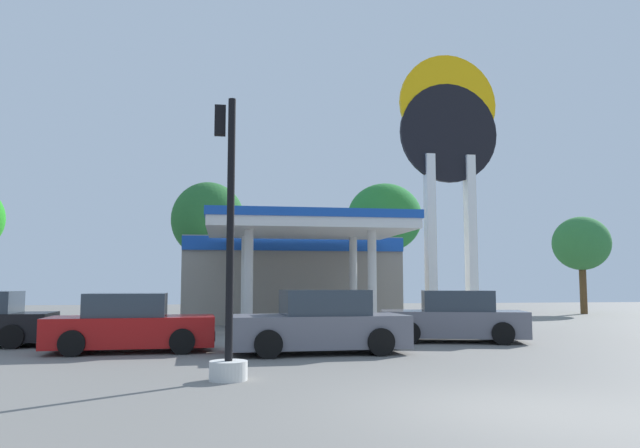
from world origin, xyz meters
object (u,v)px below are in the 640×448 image
station_pole_sign (449,150)px  tree_1 (208,220)px  car_2 (131,325)px  car_0 (319,324)px  tree_2 (384,218)px  car_4 (453,318)px  tree_3 (581,244)px  traffic_signal_1 (228,294)px

station_pole_sign → tree_1: bearing=144.4°
car_2 → tree_1: size_ratio=0.58×
car_0 → tree_2: size_ratio=0.62×
car_0 → tree_1: bearing=100.1°
car_4 → tree_2: tree_2 is taller
station_pole_sign → tree_2: bearing=100.4°
station_pole_sign → car_2: 17.10m
station_pole_sign → car_0: station_pole_sign is taller
car_0 → car_2: car_0 is taller
car_0 → car_4: (4.49, 2.38, -0.02)m
station_pole_sign → tree_2: 7.22m
car_4 → tree_3: tree_3 is taller
station_pole_sign → car_4: size_ratio=2.64×
tree_1 → tree_2: (9.63, -1.09, 0.16)m
car_2 → tree_2: tree_2 is taller
tree_1 → station_pole_sign: bearing=-35.6°
car_0 → car_2: size_ratio=1.06×
car_2 → traffic_signal_1: 5.72m
tree_3 → car_4: bearing=-132.5°
station_pole_sign → traffic_signal_1: station_pole_sign is taller
car_2 → traffic_signal_1: size_ratio=0.81×
car_4 → tree_1: 18.26m
car_0 → tree_1: 19.12m
station_pole_sign → car_0: size_ratio=2.70×
car_4 → station_pole_sign: bearing=69.0°
car_4 → traffic_signal_1: bearing=-136.7°
traffic_signal_1 → tree_1: size_ratio=0.72×
car_4 → tree_1: size_ratio=0.63×
car_2 → tree_1: 17.89m
traffic_signal_1 → tree_3: (20.61, 21.46, 2.51)m
car_2 → tree_2: size_ratio=0.59×
tree_2 → car_0: bearing=-110.3°
car_0 → traffic_signal_1: size_ratio=0.86×
tree_2 → traffic_signal_1: bearing=-112.3°
traffic_signal_1 → tree_2: bearing=67.7°
station_pole_sign → tree_2: (-1.23, 6.69, -2.41)m
car_2 → car_4: bearing=8.2°
tree_1 → traffic_signal_1: bearing=-87.6°
traffic_signal_1 → car_0: bearing=60.1°
car_2 → tree_3: (23.03, 16.36, 3.38)m
car_0 → traffic_signal_1: (-2.33, -4.05, 0.83)m
traffic_signal_1 → tree_2: 23.29m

